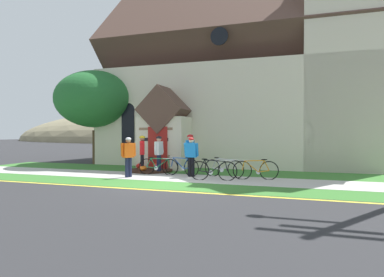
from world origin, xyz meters
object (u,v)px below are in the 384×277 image
bicycle_silver (224,168)px  cyclist_in_white_jersey (159,151)px  bicycle_blue (181,166)px  bicycle_orange (158,166)px  bicycle_white (256,170)px  cyclist_in_orange_jersey (191,154)px  cyclist_in_red_jersey (190,150)px  cyclist_in_blue_jersey (128,154)px  bicycle_red (213,170)px  yard_deciduous_tree (95,100)px  roadside_conifer (376,87)px  church_sign (156,143)px  cyclist_in_green_jersey (142,151)px

bicycle_silver → cyclist_in_white_jersey: 3.14m
bicycle_blue → bicycle_orange: size_ratio=0.99×
bicycle_white → cyclist_in_orange_jersey: bearing=-179.1°
bicycle_silver → cyclist_in_red_jersey: bearing=159.4°
cyclist_in_blue_jersey → cyclist_in_orange_jersey: bearing=21.7°
bicycle_red → cyclist_in_red_jersey: size_ratio=1.03×
cyclist_in_blue_jersey → cyclist_in_orange_jersey: cyclist_in_blue_jersey is taller
yard_deciduous_tree → bicycle_blue: bearing=-26.2°
cyclist_in_blue_jersey → cyclist_in_white_jersey: (0.61, 1.66, 0.03)m
cyclist_in_red_jersey → bicycle_red: bearing=-47.9°
cyclist_in_orange_jersey → cyclist_in_red_jersey: bearing=111.0°
bicycle_orange → bicycle_silver: bicycle_silver is taller
bicycle_silver → roadside_conifer: bearing=44.1°
bicycle_red → cyclist_in_red_jersey: (-1.47, 1.63, 0.64)m
cyclist_in_red_jersey → cyclist_in_orange_jersey: cyclist_in_red_jersey is taller
cyclist_in_white_jersey → church_sign: bearing=120.6°
roadside_conifer → yard_deciduous_tree: 15.39m
church_sign → bicycle_white: (5.02, -1.74, -0.95)m
cyclist_in_green_jersey → bicycle_blue: bearing=-7.2°
bicycle_orange → bicycle_silver: bearing=3.2°
bicycle_blue → roadside_conifer: (8.57, 6.52, 3.84)m
bicycle_blue → cyclist_in_red_jersey: 0.92m
yard_deciduous_tree → cyclist_in_orange_jersey: bearing=-26.6°
cyclist_in_white_jersey → yard_deciduous_tree: yard_deciduous_tree is taller
bicycle_orange → cyclist_in_white_jersey: 0.84m
cyclist_in_blue_jersey → cyclist_in_white_jersey: bearing=69.9°
bicycle_silver → cyclist_in_red_jersey: size_ratio=1.00×
bicycle_orange → cyclist_in_white_jersey: cyclist_in_white_jersey is taller
bicycle_blue → cyclist_in_blue_jersey: size_ratio=1.06×
bicycle_orange → church_sign: bearing=117.4°
cyclist_in_blue_jersey → yard_deciduous_tree: yard_deciduous_tree is taller
cyclist_in_white_jersey → bicycle_white: bearing=-8.7°
bicycle_blue → bicycle_silver: 1.84m
bicycle_white → cyclist_in_white_jersey: (-4.39, 0.67, 0.59)m
bicycle_blue → bicycle_red: bearing=-31.3°
cyclist_in_white_jersey → cyclist_in_red_jersey: bearing=9.6°
cyclist_in_orange_jersey → cyclist_in_white_jersey: cyclist_in_white_jersey is taller
roadside_conifer → cyclist_in_white_jersey: bearing=-147.9°
cyclist_in_blue_jersey → yard_deciduous_tree: (-4.63, 4.45, 2.78)m
bicycle_blue → cyclist_in_red_jersey: size_ratio=1.00×
church_sign → yard_deciduous_tree: bearing=159.5°
bicycle_blue → bicycle_silver: (1.84, 0.00, -0.01)m
bicycle_silver → cyclist_in_red_jersey: cyclist_in_red_jersey is taller
bicycle_silver → cyclist_in_green_jersey: cyclist_in_green_jersey is taller
roadside_conifer → yard_deciduous_tree: (-15.02, -3.34, -0.49)m
cyclist_in_red_jersey → roadside_conifer: size_ratio=0.27×
cyclist_in_red_jersey → cyclist_in_green_jersey: (-2.16, -0.37, -0.04)m
cyclist_in_orange_jersey → cyclist_in_white_jersey: 1.91m
bicycle_red → cyclist_in_red_jersey: cyclist_in_red_jersey is taller
bicycle_red → cyclist_in_blue_jersey: (-3.48, -0.27, 0.56)m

